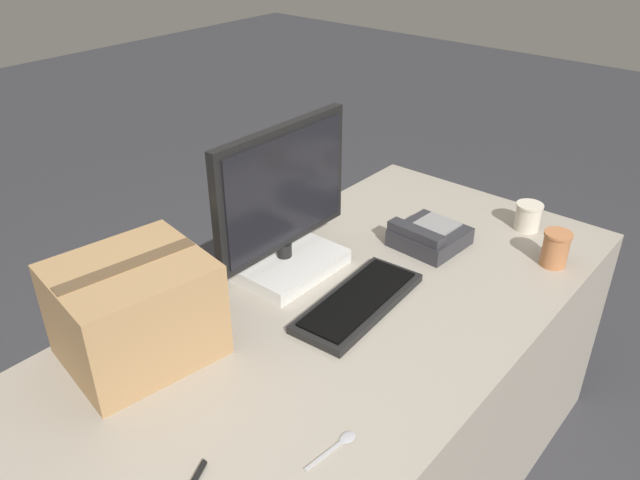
{
  "coord_description": "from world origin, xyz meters",
  "views": [
    {
      "loc": [
        -1.07,
        -0.82,
        1.71
      ],
      "look_at": [
        0.04,
        0.11,
        0.87
      ],
      "focal_mm": 35.0,
      "sensor_mm": 36.0,
      "label": 1
    }
  ],
  "objects_px": {
    "keyboard": "(359,302)",
    "cardboard_box": "(135,310)",
    "monitor": "(284,217)",
    "paper_cup_left": "(555,249)",
    "spoon": "(340,443)",
    "desk_phone": "(428,236)",
    "paper_cup_right": "(528,216)"
  },
  "relations": [
    {
      "from": "keyboard",
      "to": "cardboard_box",
      "type": "xyz_separation_m",
      "value": [
        -0.49,
        0.29,
        0.11
      ]
    },
    {
      "from": "monitor",
      "to": "keyboard",
      "type": "bearing_deg",
      "value": -91.98
    },
    {
      "from": "monitor",
      "to": "cardboard_box",
      "type": "relative_size",
      "value": 1.3
    },
    {
      "from": "monitor",
      "to": "cardboard_box",
      "type": "bearing_deg",
      "value": 178.83
    },
    {
      "from": "cardboard_box",
      "to": "paper_cup_left",
      "type": "bearing_deg",
      "value": -30.46
    },
    {
      "from": "paper_cup_left",
      "to": "spoon",
      "type": "xyz_separation_m",
      "value": [
        -0.94,
        0.06,
        -0.05
      ]
    },
    {
      "from": "cardboard_box",
      "to": "desk_phone",
      "type": "bearing_deg",
      "value": -16.08
    },
    {
      "from": "monitor",
      "to": "desk_phone",
      "type": "xyz_separation_m",
      "value": [
        0.39,
        -0.25,
        -0.14
      ]
    },
    {
      "from": "spoon",
      "to": "cardboard_box",
      "type": "bearing_deg",
      "value": 104.65
    },
    {
      "from": "keyboard",
      "to": "paper_cup_right",
      "type": "distance_m",
      "value": 0.72
    },
    {
      "from": "spoon",
      "to": "cardboard_box",
      "type": "height_order",
      "value": "cardboard_box"
    },
    {
      "from": "paper_cup_left",
      "to": "paper_cup_right",
      "type": "bearing_deg",
      "value": 44.03
    },
    {
      "from": "keyboard",
      "to": "cardboard_box",
      "type": "bearing_deg",
      "value": 145.58
    },
    {
      "from": "keyboard",
      "to": "cardboard_box",
      "type": "height_order",
      "value": "cardboard_box"
    },
    {
      "from": "paper_cup_right",
      "to": "spoon",
      "type": "bearing_deg",
      "value": -175.07
    },
    {
      "from": "desk_phone",
      "to": "spoon",
      "type": "xyz_separation_m",
      "value": [
        -0.8,
        -0.29,
        -0.03
      ]
    },
    {
      "from": "desk_phone",
      "to": "spoon",
      "type": "height_order",
      "value": "desk_phone"
    },
    {
      "from": "keyboard",
      "to": "spoon",
      "type": "relative_size",
      "value": 3.06
    },
    {
      "from": "spoon",
      "to": "monitor",
      "type": "bearing_deg",
      "value": 58.15
    },
    {
      "from": "desk_phone",
      "to": "cardboard_box",
      "type": "bearing_deg",
      "value": 167.35
    },
    {
      "from": "paper_cup_left",
      "to": "paper_cup_right",
      "type": "xyz_separation_m",
      "value": [
        0.16,
        0.15,
        -0.01
      ]
    },
    {
      "from": "paper_cup_left",
      "to": "spoon",
      "type": "bearing_deg",
      "value": 176.43
    },
    {
      "from": "keyboard",
      "to": "spoon",
      "type": "height_order",
      "value": "keyboard"
    },
    {
      "from": "monitor",
      "to": "paper_cup_left",
      "type": "relative_size",
      "value": 4.52
    },
    {
      "from": "desk_phone",
      "to": "cardboard_box",
      "type": "relative_size",
      "value": 0.57
    },
    {
      "from": "desk_phone",
      "to": "monitor",
      "type": "bearing_deg",
      "value": 151.15
    },
    {
      "from": "keyboard",
      "to": "desk_phone",
      "type": "xyz_separation_m",
      "value": [
        0.4,
        0.03,
        0.02
      ]
    },
    {
      "from": "monitor",
      "to": "cardboard_box",
      "type": "height_order",
      "value": "monitor"
    },
    {
      "from": "paper_cup_right",
      "to": "spoon",
      "type": "distance_m",
      "value": 1.11
    },
    {
      "from": "monitor",
      "to": "spoon",
      "type": "bearing_deg",
      "value": -127.81
    },
    {
      "from": "paper_cup_right",
      "to": "spoon",
      "type": "relative_size",
      "value": 0.64
    },
    {
      "from": "paper_cup_right",
      "to": "cardboard_box",
      "type": "height_order",
      "value": "cardboard_box"
    }
  ]
}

